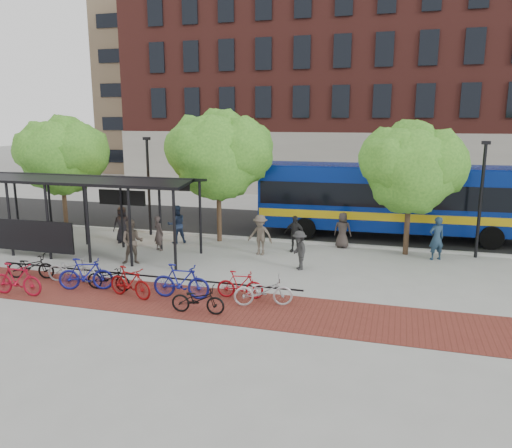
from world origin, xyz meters
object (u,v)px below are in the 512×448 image
(tree_b, at_px, (220,152))
(pedestrian_3, at_px, (260,235))
(bike_1, at_px, (17,279))
(bike_0, at_px, (31,266))
(bike_9, at_px, (240,285))
(pedestrian_0, at_px, (122,225))
(pedestrian_6, at_px, (343,230))
(bike_10, at_px, (263,291))
(pedestrian_1, at_px, (159,233))
(lamp_post_left, at_px, (149,183))
(lamp_post_right, at_px, (481,196))
(pedestrian_9, at_px, (299,250))
(bike_4, at_px, (109,278))
(bike_5, at_px, (130,282))
(bus_shelter, at_px, (82,188))
(pedestrian_2, at_px, (177,224))
(bike_3, at_px, (86,274))
(tree_a, at_px, (63,153))
(pedestrian_7, at_px, (436,238))
(bike_7, at_px, (181,281))
(bus, at_px, (395,196))
(pedestrian_4, at_px, (295,234))
(tree_c, at_px, (413,165))
(pedestrian_8, at_px, (132,242))
(bike_8, at_px, (198,299))
(bike_2, at_px, (72,269))

(tree_b, xyz_separation_m, pedestrian_3, (2.57, -1.95, -3.54))
(bike_1, bearing_deg, bike_0, 23.94)
(bike_9, relative_size, pedestrian_0, 0.89)
(bike_0, height_order, pedestrian_6, pedestrian_6)
(bike_10, xyz_separation_m, pedestrian_1, (-6.55, 5.47, 0.31))
(lamp_post_left, xyz_separation_m, pedestrian_0, (-0.51, -1.91, -1.84))
(lamp_post_right, bearing_deg, pedestrian_9, -151.26)
(bike_4, distance_m, pedestrian_0, 7.17)
(bike_5, distance_m, bike_10, 4.64)
(bus_shelter, height_order, bike_10, bus_shelter)
(bike_1, bearing_deg, pedestrian_2, -17.49)
(bike_3, height_order, pedestrian_6, pedestrian_6)
(tree_a, bearing_deg, pedestrian_1, -20.30)
(lamp_post_right, bearing_deg, pedestrian_7, -153.60)
(lamp_post_left, distance_m, bike_7, 10.28)
(bike_0, bearing_deg, pedestrian_2, -36.94)
(lamp_post_left, bearing_deg, tree_b, -3.50)
(bus, relative_size, pedestrian_4, 8.17)
(tree_c, relative_size, bike_4, 3.43)
(bus_shelter, bearing_deg, pedestrian_9, 0.78)
(tree_b, xyz_separation_m, bike_10, (4.36, -7.99, -3.95))
(pedestrian_2, height_order, pedestrian_7, pedestrian_7)
(bus, bearing_deg, bike_1, -137.15)
(pedestrian_3, xyz_separation_m, pedestrian_8, (-4.80, -2.90, 0.04))
(tree_c, bearing_deg, bike_0, -151.17)
(bus, bearing_deg, bike_3, -134.91)
(bike_4, bearing_deg, bus_shelter, 42.03)
(bike_4, xyz_separation_m, pedestrian_8, (-0.85, 3.20, 0.51))
(bike_4, height_order, pedestrian_0, pedestrian_0)
(pedestrian_7, bearing_deg, pedestrian_8, -9.28)
(pedestrian_9, bearing_deg, bike_8, -51.70)
(tree_b, xyz_separation_m, bike_0, (-5.01, -7.71, -3.97))
(tree_c, distance_m, pedestrian_9, 6.52)
(bike_1, xyz_separation_m, pedestrian_4, (8.10, 8.38, 0.27))
(tree_b, relative_size, bus, 0.46)
(lamp_post_right, bearing_deg, tree_a, -179.31)
(bike_8, bearing_deg, lamp_post_right, -49.07)
(lamp_post_left, bearing_deg, bike_2, -83.67)
(tree_a, distance_m, bike_10, 16.01)
(tree_a, distance_m, bike_8, 15.25)
(bike_5, distance_m, pedestrian_1, 6.32)
(bike_10, distance_m, pedestrian_2, 9.43)
(bike_7, xyz_separation_m, pedestrian_3, (1.08, 6.16, 0.31))
(bus_shelter, xyz_separation_m, bike_8, (7.78, -5.38, -2.54))
(bike_0, xyz_separation_m, pedestrian_7, (15.17, 7.09, 0.47))
(pedestrian_7, xyz_separation_m, pedestrian_9, (-5.44, -3.07, -0.15))
(bike_5, distance_m, pedestrian_9, 6.93)
(bike_2, bearing_deg, pedestrian_6, -56.70)
(lamp_post_left, distance_m, bike_9, 11.06)
(lamp_post_left, height_order, pedestrian_9, lamp_post_left)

